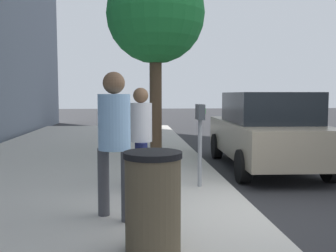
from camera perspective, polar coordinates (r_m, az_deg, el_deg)
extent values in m
plane|color=#2B2B2D|center=(5.51, 13.26, -13.57)|extent=(80.00, 80.00, 0.00)
cube|color=#B7B2A8|center=(5.39, -19.63, -13.31)|extent=(28.00, 6.00, 0.15)
cylinder|color=gray|center=(6.42, 4.87, -4.14)|extent=(0.07, 0.07, 1.15)
cube|color=#383D42|center=(6.25, 5.07, 2.11)|extent=(0.16, 0.11, 0.26)
cube|color=#383D42|center=(6.45, 4.76, 2.19)|extent=(0.16, 0.11, 0.26)
cube|color=#268C33|center=(6.26, 5.61, 2.29)|extent=(0.10, 0.01, 0.10)
cube|color=#268C33|center=(6.46, 5.28, 2.37)|extent=(0.10, 0.01, 0.10)
cylinder|color=#191E4C|center=(6.44, -4.38, -5.70)|extent=(0.15, 0.15, 0.80)
cylinder|color=#191E4C|center=(6.08, -3.83, -6.32)|extent=(0.15, 0.15, 0.80)
cylinder|color=silver|center=(6.17, -4.15, 0.56)|extent=(0.37, 0.37, 0.63)
sphere|color=brown|center=(6.15, -4.18, 4.67)|extent=(0.25, 0.25, 0.25)
cylinder|color=#47474C|center=(4.99, -9.78, -8.39)|extent=(0.15, 0.15, 0.88)
cylinder|color=#47474C|center=(4.72, -6.24, -9.11)|extent=(0.15, 0.15, 0.88)
cylinder|color=#8CB7E0|center=(4.73, -8.18, 0.60)|extent=(0.40, 0.40, 0.70)
sphere|color=brown|center=(4.72, -8.25, 6.51)|extent=(0.28, 0.28, 0.28)
cube|color=gray|center=(9.01, 14.56, -1.79)|extent=(4.47, 2.01, 0.76)
cube|color=black|center=(8.76, 15.05, 2.74)|extent=(2.26, 1.78, 0.68)
cylinder|color=black|center=(10.22, 7.42, -3.04)|extent=(0.67, 0.25, 0.66)
cylinder|color=black|center=(10.68, 16.70, -2.87)|extent=(0.67, 0.25, 0.66)
cylinder|color=black|center=(7.47, 11.35, -6.03)|extent=(0.67, 0.25, 0.66)
cylinder|color=black|center=(8.07, 23.53, -5.53)|extent=(0.67, 0.25, 0.66)
cylinder|color=brown|center=(10.18, -1.86, 4.20)|extent=(0.32, 0.32, 2.92)
sphere|color=#258A3C|center=(10.40, -1.89, 16.69)|extent=(2.62, 2.62, 2.62)
cylinder|color=black|center=(15.40, -2.60, 5.68)|extent=(0.12, 0.12, 3.60)
cube|color=black|center=(15.49, -1.86, 10.68)|extent=(0.24, 0.20, 0.76)
sphere|color=red|center=(15.52, -1.45, 11.56)|extent=(0.14, 0.14, 0.14)
sphere|color=orange|center=(15.49, -1.45, 10.68)|extent=(0.14, 0.14, 0.14)
sphere|color=green|center=(15.47, -1.45, 9.80)|extent=(0.14, 0.14, 0.14)
cylinder|color=brown|center=(3.84, -2.30, -11.85)|extent=(0.56, 0.56, 0.95)
cylinder|color=black|center=(3.73, -2.32, -4.39)|extent=(0.59, 0.59, 0.06)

